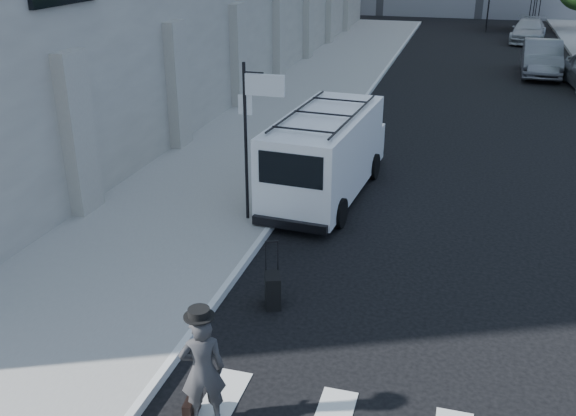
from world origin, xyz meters
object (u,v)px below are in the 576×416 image
Objects in this scene: cargo_van at (326,153)px; parked_car_c at (528,31)px; suitcase at (273,290)px; businessman at (203,370)px; briefcase at (192,407)px; parked_car_b at (542,58)px.

cargo_van reaches higher than parked_car_c.
cargo_van is at bearing 72.13° from suitcase.
briefcase is (-0.19, 0.00, -0.65)m from businessman.
businessman is 0.68m from briefcase.
businessman reaches higher than parked_car_b.
suitcase is at bearing -93.48° from parked_car_c.
cargo_van is (-0.06, 8.47, 0.92)m from briefcase.
parked_car_c is (6.05, 35.89, -0.14)m from businessman.
suitcase is (0.22, 3.03, 0.14)m from briefcase.
parked_car_c reaches higher than suitcase.
briefcase is 0.09× the size of parked_car_c.
cargo_van is at bearing -108.32° from parked_car_b.
parked_car_b is at bearing 70.59° from briefcase.
briefcase is 26.44m from parked_car_b.
parked_car_c is at bearing -125.83° from businessman.
suitcase is 5.50m from cargo_van.
cargo_van reaches higher than suitcase.
briefcase is 36.43m from parked_car_c.
briefcase is 0.09× the size of parked_car_b.
parked_car_b is (6.25, 25.68, 0.62)m from briefcase.
cargo_van is (-0.28, 5.44, 0.77)m from suitcase.
businessman reaches higher than suitcase.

